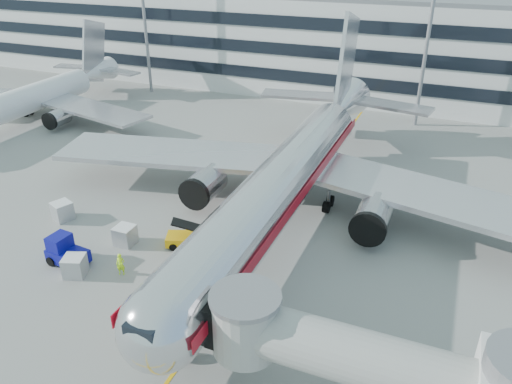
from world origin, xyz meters
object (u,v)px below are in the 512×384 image
at_px(baggage_tug, 66,252).
at_px(cargo_container_left, 62,211).
at_px(belt_loader, 195,238).
at_px(cargo_container_right, 125,235).
at_px(main_jet, 290,173).
at_px(ramp_worker, 121,264).
at_px(cargo_container_front, 75,266).

distance_m(baggage_tug, cargo_container_left, 7.48).
relative_size(belt_loader, cargo_container_right, 3.08).
bearing_deg(baggage_tug, belt_loader, 36.63).
xyz_separation_m(main_jet, cargo_container_left, (-18.96, -8.98, -3.38)).
bearing_deg(baggage_tug, cargo_container_right, 56.73).
relative_size(belt_loader, ramp_worker, 2.82).
bearing_deg(ramp_worker, cargo_container_right, 101.17).
relative_size(baggage_tug, ramp_worker, 1.83).
bearing_deg(ramp_worker, cargo_container_left, 133.45).
bearing_deg(cargo_container_front, belt_loader, 47.82).
xyz_separation_m(baggage_tug, ramp_worker, (4.97, 0.40, -0.13)).
height_order(main_jet, belt_loader, main_jet).
bearing_deg(cargo_container_left, belt_loader, 3.25).
height_order(baggage_tug, cargo_container_front, baggage_tug).
xyz_separation_m(main_jet, ramp_worker, (-8.84, -13.99, -3.32)).
height_order(main_jet, ramp_worker, main_jet).
bearing_deg(cargo_container_right, main_jet, 42.76).
bearing_deg(cargo_container_left, ramp_worker, -26.31).
xyz_separation_m(baggage_tug, cargo_container_right, (2.70, 4.11, -0.21)).
bearing_deg(cargo_container_front, cargo_container_left, 137.03).
relative_size(belt_loader, baggage_tug, 1.54).
relative_size(baggage_tug, cargo_container_right, 2.01).
distance_m(main_jet, cargo_container_front, 19.87).
relative_size(cargo_container_right, ramp_worker, 0.91).
distance_m(cargo_container_left, cargo_container_right, 7.96).
bearing_deg(ramp_worker, cargo_container_front, -175.97).
bearing_deg(belt_loader, cargo_container_left, -176.75).
bearing_deg(baggage_tug, cargo_container_front, -30.54).
bearing_deg(cargo_container_front, cargo_container_right, 79.73).
bearing_deg(cargo_container_right, belt_loader, 20.16).
distance_m(main_jet, cargo_container_left, 21.25).
distance_m(belt_loader, ramp_worker, 6.67).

